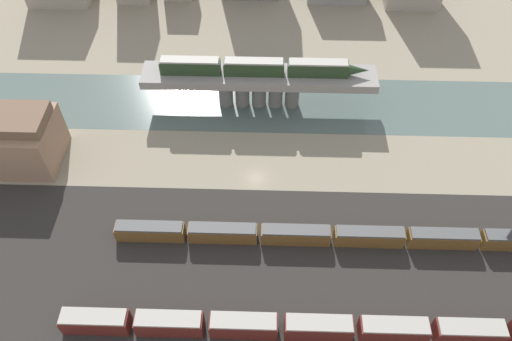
% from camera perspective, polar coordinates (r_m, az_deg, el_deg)
% --- Properties ---
extents(ground_plane, '(400.00, 400.00, 0.00)m').
position_cam_1_polar(ground_plane, '(100.02, 0.02, -0.89)').
color(ground_plane, gray).
extents(railbed_yard, '(280.00, 42.00, 0.01)m').
position_cam_1_polar(railbed_yard, '(86.80, -0.45, -13.23)').
color(railbed_yard, '#282623').
rests_on(railbed_yard, ground).
extents(river_water, '(320.00, 18.68, 0.01)m').
position_cam_1_polar(river_water, '(115.36, 0.33, 7.65)').
color(river_water, '#4C5B56').
rests_on(river_water, ground).
extents(bridge, '(51.04, 7.60, 8.72)m').
position_cam_1_polar(bridge, '(111.18, 0.35, 10.10)').
color(bridge, gray).
rests_on(bridge, ground).
extents(train_on_bridge, '(44.73, 2.67, 3.46)m').
position_cam_1_polar(train_on_bridge, '(108.66, 0.58, 11.72)').
color(train_on_bridge, '#23381E').
rests_on(train_on_bridge, bridge).
extents(train_yard_near, '(84.60, 3.04, 4.02)m').
position_cam_1_polar(train_yard_near, '(82.42, 8.06, -17.38)').
color(train_yard_near, '#5B1E19').
rests_on(train_yard_near, ground).
extents(train_yard_mid, '(82.27, 2.61, 3.52)m').
position_cam_1_polar(train_yard_mid, '(91.16, 9.59, -7.38)').
color(train_yard_mid, brown).
rests_on(train_yard_mid, ground).
extents(warehouse_building, '(18.02, 12.62, 12.30)m').
position_cam_1_polar(warehouse_building, '(110.68, -26.33, 3.29)').
color(warehouse_building, '#937056').
rests_on(warehouse_building, ground).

